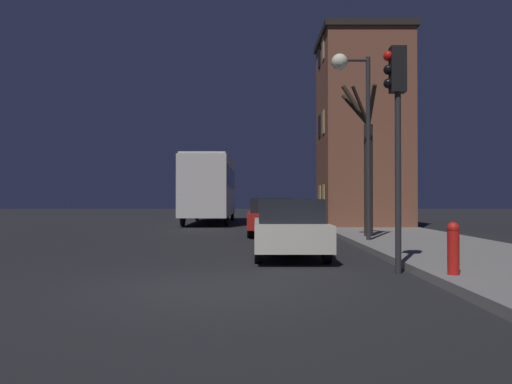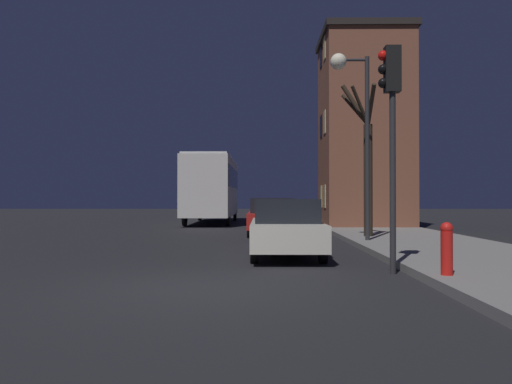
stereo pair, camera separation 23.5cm
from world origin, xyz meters
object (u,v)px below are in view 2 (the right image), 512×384
object	(u,v)px
bare_tree	(366,162)
bus	(213,185)
traffic_light	(391,111)
car_mid_lane	(271,216)
car_near_lane	(286,227)
fire_hydrant	(447,247)
streetlamp	(352,100)

from	to	relation	value
bare_tree	bus	size ratio (longest dim) A/B	0.53
traffic_light	car_mid_lane	size ratio (longest dim) A/B	0.99
car_near_lane	fire_hydrant	world-z (taller)	car_near_lane
streetlamp	fire_hydrant	world-z (taller)	streetlamp
bus	car_near_lane	bearing A→B (deg)	-78.08
traffic_light	car_near_lane	size ratio (longest dim) A/B	0.97
fire_hydrant	bus	bearing A→B (deg)	106.24
car_near_lane	streetlamp	bearing A→B (deg)	53.02
traffic_light	fire_hydrant	xyz separation A→B (m)	(0.64, -1.18, -2.55)
streetlamp	car_mid_lane	world-z (taller)	streetlamp
streetlamp	bare_tree	size ratio (longest dim) A/B	1.11
traffic_light	fire_hydrant	size ratio (longest dim) A/B	4.91
bare_tree	car_near_lane	distance (m)	5.77
streetlamp	bus	distance (m)	15.15
bare_tree	car_mid_lane	xyz separation A→B (m)	(-3.23, 2.64, -1.95)
streetlamp	bus	size ratio (longest dim) A/B	0.59
fire_hydrant	car_near_lane	bearing A→B (deg)	121.55
fire_hydrant	bare_tree	bearing A→B (deg)	87.09
traffic_light	bus	xyz separation A→B (m)	(-5.46, 19.74, -0.93)
car_mid_lane	fire_hydrant	world-z (taller)	car_mid_lane
streetlamp	fire_hydrant	bearing A→B (deg)	-87.24
bus	fire_hydrant	distance (m)	21.85
bare_tree	fire_hydrant	world-z (taller)	bare_tree
streetlamp	bare_tree	xyz separation A→B (m)	(0.78, 1.57, -1.86)
traffic_light	bus	bearing A→B (deg)	105.46
bus	car_mid_lane	xyz separation A→B (m)	(3.31, -9.60, -1.48)
fire_hydrant	car_mid_lane	bearing A→B (deg)	103.81
streetlamp	bus	world-z (taller)	streetlamp
bare_tree	car_mid_lane	size ratio (longest dim) A/B	1.17
car_mid_lane	bus	bearing A→B (deg)	109.03
traffic_light	fire_hydrant	world-z (taller)	traffic_light
traffic_light	bus	size ratio (longest dim) A/B	0.45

